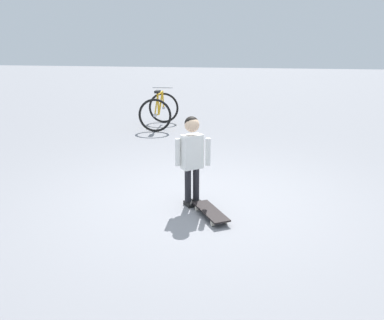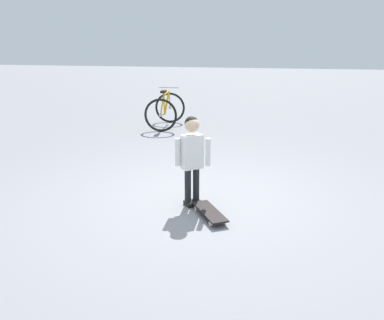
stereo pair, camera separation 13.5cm
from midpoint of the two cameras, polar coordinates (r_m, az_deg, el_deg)
ground_plane at (r=5.03m, az=2.02°, el=-5.72°), size 50.00×50.00×0.00m
child_person at (r=4.73m, az=0.83°, el=1.23°), size 0.27×0.40×1.06m
skateboard at (r=4.59m, az=3.31°, el=-7.21°), size 0.63×0.49×0.07m
bicycle_mid at (r=9.26m, az=-3.27°, el=6.91°), size 1.11×0.77×0.85m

